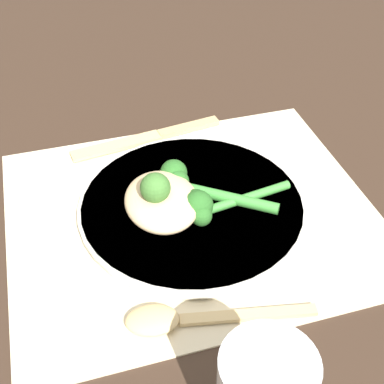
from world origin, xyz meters
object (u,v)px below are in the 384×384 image
object	(u,v)px
plate	(192,206)
broccoli_stalk_left	(189,182)
broccoli_stalk_rear	(205,205)
spoon	(175,319)
chicken_fillet	(162,201)
knife	(149,137)

from	to	relation	value
plate	broccoli_stalk_left	bearing A→B (deg)	81.95
plate	broccoli_stalk_left	distance (m)	0.03
plate	broccoli_stalk_rear	distance (m)	0.03
broccoli_stalk_left	spoon	size ratio (longest dim) A/B	0.64
plate	chicken_fillet	size ratio (longest dim) A/B	2.55
chicken_fillet	spoon	bearing A→B (deg)	-99.04
chicken_fillet	knife	distance (m)	0.16
broccoli_stalk_left	chicken_fillet	bearing A→B (deg)	160.65
chicken_fillet	broccoli_stalk_rear	distance (m)	0.05
broccoli_stalk_rear	spoon	distance (m)	0.13
knife	spoon	size ratio (longest dim) A/B	1.15
broccoli_stalk_left	spoon	xyz separation A→B (m)	(-0.06, -0.15, -0.02)
broccoli_stalk_rear	spoon	size ratio (longest dim) A/B	0.74
spoon	chicken_fillet	bearing A→B (deg)	1.93
broccoli_stalk_left	knife	world-z (taller)	broccoli_stalk_left
broccoli_stalk_left	knife	distance (m)	0.13
chicken_fillet	knife	world-z (taller)	chicken_fillet
broccoli_stalk_left	knife	bearing A→B (deg)	43.06
broccoli_stalk_left	broccoli_stalk_rear	bearing A→B (deg)	-136.74
knife	spoon	xyz separation A→B (m)	(-0.04, -0.28, 0.00)
plate	knife	xyz separation A→B (m)	(-0.01, 0.15, -0.01)
broccoli_stalk_left	spoon	bearing A→B (deg)	-164.69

